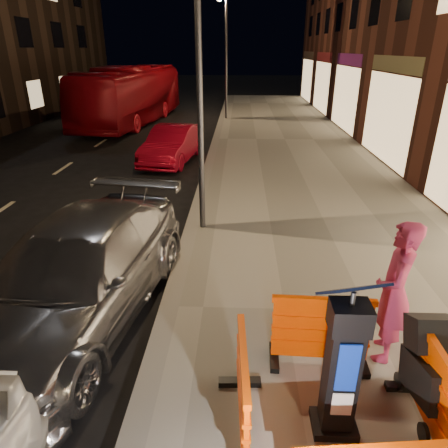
{
  "coord_description": "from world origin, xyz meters",
  "views": [
    {
      "loc": [
        1.04,
        -5.04,
        3.77
      ],
      "look_at": [
        0.8,
        1.0,
        1.1
      ],
      "focal_mm": 32.0,
      "sensor_mm": 36.0,
      "label": 1
    }
  ],
  "objects_px": {
    "car_silver": "(84,314)",
    "man": "(394,293)",
    "barrier_back": "(321,331)",
    "barrier_kerbside": "(243,390)",
    "parking_kiosk": "(343,364)",
    "barrier_bldgside": "(435,396)",
    "bus_doubledecker": "(134,123)",
    "car_red": "(173,162)",
    "stroller": "(437,375)"
  },
  "relations": [
    {
      "from": "barrier_kerbside",
      "to": "car_red",
      "type": "height_order",
      "value": "barrier_kerbside"
    },
    {
      "from": "barrier_back",
      "to": "car_silver",
      "type": "height_order",
      "value": "barrier_back"
    },
    {
      "from": "car_silver",
      "to": "man",
      "type": "relative_size",
      "value": 2.75
    },
    {
      "from": "barrier_back",
      "to": "man",
      "type": "xyz_separation_m",
      "value": [
        0.87,
        0.19,
        0.45
      ]
    },
    {
      "from": "barrier_back",
      "to": "car_red",
      "type": "distance_m",
      "value": 10.67
    },
    {
      "from": "car_red",
      "to": "man",
      "type": "xyz_separation_m",
      "value": [
        4.28,
        -9.9,
        1.08
      ]
    },
    {
      "from": "barrier_bldgside",
      "to": "car_red",
      "type": "distance_m",
      "value": 11.89
    },
    {
      "from": "parking_kiosk",
      "to": "car_red",
      "type": "xyz_separation_m",
      "value": [
        -3.41,
        11.04,
        -1.01
      ]
    },
    {
      "from": "car_silver",
      "to": "parking_kiosk",
      "type": "bearing_deg",
      "value": -21.87
    },
    {
      "from": "barrier_bldgside",
      "to": "car_red",
      "type": "relative_size",
      "value": 0.32
    },
    {
      "from": "barrier_kerbside",
      "to": "barrier_bldgside",
      "type": "xyz_separation_m",
      "value": [
        1.9,
        0.0,
        0.0
      ]
    },
    {
      "from": "barrier_back",
      "to": "barrier_kerbside",
      "type": "relative_size",
      "value": 1.0
    },
    {
      "from": "bus_doubledecker",
      "to": "car_silver",
      "type": "bearing_deg",
      "value": -72.53
    },
    {
      "from": "parking_kiosk",
      "to": "bus_doubledecker",
      "type": "relative_size",
      "value": 0.16
    },
    {
      "from": "car_silver",
      "to": "stroller",
      "type": "height_order",
      "value": "stroller"
    },
    {
      "from": "bus_doubledecker",
      "to": "stroller",
      "type": "distance_m",
      "value": 20.49
    },
    {
      "from": "barrier_back",
      "to": "barrier_kerbside",
      "type": "bearing_deg",
      "value": -132.68
    },
    {
      "from": "barrier_kerbside",
      "to": "car_red",
      "type": "bearing_deg",
      "value": 9.88
    },
    {
      "from": "barrier_back",
      "to": "bus_doubledecker",
      "type": "xyz_separation_m",
      "value": [
        -6.84,
        18.19,
        -0.63
      ]
    },
    {
      "from": "car_red",
      "to": "man",
      "type": "relative_size",
      "value": 2.08
    },
    {
      "from": "man",
      "to": "stroller",
      "type": "relative_size",
      "value": 1.77
    },
    {
      "from": "barrier_back",
      "to": "barrier_kerbside",
      "type": "height_order",
      "value": "same"
    },
    {
      "from": "barrier_back",
      "to": "barrier_bldgside",
      "type": "height_order",
      "value": "same"
    },
    {
      "from": "barrier_bldgside",
      "to": "bus_doubledecker",
      "type": "bearing_deg",
      "value": 23.46
    },
    {
      "from": "man",
      "to": "car_red",
      "type": "bearing_deg",
      "value": -136.94
    },
    {
      "from": "parking_kiosk",
      "to": "stroller",
      "type": "distance_m",
      "value": 1.14
    },
    {
      "from": "man",
      "to": "stroller",
      "type": "height_order",
      "value": "man"
    },
    {
      "from": "barrier_back",
      "to": "car_red",
      "type": "xyz_separation_m",
      "value": [
        -3.41,
        10.09,
        -0.63
      ]
    },
    {
      "from": "parking_kiosk",
      "to": "barrier_kerbside",
      "type": "distance_m",
      "value": 1.02
    },
    {
      "from": "barrier_back",
      "to": "parking_kiosk",
      "type": "bearing_deg",
      "value": -87.68
    },
    {
      "from": "barrier_bldgside",
      "to": "stroller",
      "type": "height_order",
      "value": "stroller"
    },
    {
      "from": "barrier_bldgside",
      "to": "bus_doubledecker",
      "type": "distance_m",
      "value": 20.67
    },
    {
      "from": "parking_kiosk",
      "to": "barrier_kerbside",
      "type": "height_order",
      "value": "parking_kiosk"
    },
    {
      "from": "parking_kiosk",
      "to": "barrier_back",
      "type": "bearing_deg",
      "value": 89.32
    },
    {
      "from": "car_silver",
      "to": "barrier_bldgside",
      "type": "bearing_deg",
      "value": -16.08
    },
    {
      "from": "barrier_back",
      "to": "barrier_bldgside",
      "type": "xyz_separation_m",
      "value": [
        0.95,
        -0.95,
        0.0
      ]
    },
    {
      "from": "bus_doubledecker",
      "to": "stroller",
      "type": "bearing_deg",
      "value": -61.2
    },
    {
      "from": "barrier_kerbside",
      "to": "parking_kiosk",
      "type": "bearing_deg",
      "value": -92.68
    },
    {
      "from": "car_silver",
      "to": "car_red",
      "type": "height_order",
      "value": "car_silver"
    },
    {
      "from": "car_red",
      "to": "parking_kiosk",
      "type": "bearing_deg",
      "value": -64.15
    },
    {
      "from": "parking_kiosk",
      "to": "man",
      "type": "xyz_separation_m",
      "value": [
        0.87,
        1.14,
        0.07
      ]
    },
    {
      "from": "parking_kiosk",
      "to": "barrier_bldgside",
      "type": "height_order",
      "value": "parking_kiosk"
    },
    {
      "from": "barrier_bldgside",
      "to": "car_silver",
      "type": "xyz_separation_m",
      "value": [
        -4.34,
        2.0,
        -0.63
      ]
    },
    {
      "from": "bus_doubledecker",
      "to": "barrier_back",
      "type": "bearing_deg",
      "value": -63.3
    },
    {
      "from": "car_silver",
      "to": "man",
      "type": "distance_m",
      "value": 4.47
    },
    {
      "from": "parking_kiosk",
      "to": "car_silver",
      "type": "relative_size",
      "value": 0.34
    },
    {
      "from": "parking_kiosk",
      "to": "car_red",
      "type": "height_order",
      "value": "parking_kiosk"
    },
    {
      "from": "parking_kiosk",
      "to": "barrier_back",
      "type": "distance_m",
      "value": 1.02
    },
    {
      "from": "barrier_bldgside",
      "to": "car_silver",
      "type": "distance_m",
      "value": 4.82
    },
    {
      "from": "barrier_bldgside",
      "to": "stroller",
      "type": "xyz_separation_m",
      "value": [
        0.12,
        0.24,
        0.05
      ]
    }
  ]
}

